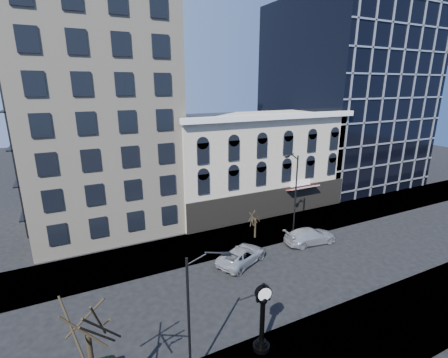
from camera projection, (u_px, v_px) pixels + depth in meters
ground at (224, 294)px, 25.16m from camera, size 160.00×160.00×0.00m
sidewalk_far at (188, 248)px, 32.03m from camera, size 160.00×6.00×0.12m
cream_tower at (90, 48)px, 33.44m from camera, size 15.90×15.40×42.50m
victorian_row at (252, 162)px, 42.28m from camera, size 22.60×11.19×12.50m
glass_office at (343, 95)px, 52.88m from camera, size 20.00×20.15×28.00m
street_clock at (262, 320)px, 19.21m from camera, size 1.04×1.04×4.59m
street_lamp_near at (199, 284)px, 16.07m from camera, size 1.95×0.93×7.89m
street_lamp_far at (293, 173)px, 32.75m from camera, size 2.29×0.96×9.14m
bare_tree_near at (85, 314)px, 13.92m from camera, size 4.62×4.62×7.93m
bare_tree_far at (256, 214)px, 33.50m from camera, size 2.03×2.03×3.49m
car_far_a at (242, 255)px, 29.38m from camera, size 5.82×4.41×1.47m
car_far_b at (310, 236)px, 33.06m from camera, size 5.64×2.76×1.58m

